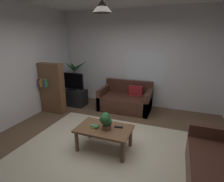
# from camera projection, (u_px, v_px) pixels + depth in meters

# --- Properties ---
(floor) EXTENTS (4.86, 4.90, 0.02)m
(floor) POSITION_uv_depth(u_px,v_px,m) (107.00, 146.00, 3.46)
(floor) COLOR brown
(floor) RESTS_ON ground
(rug) EXTENTS (3.16, 2.70, 0.01)m
(rug) POSITION_uv_depth(u_px,v_px,m) (103.00, 152.00, 3.28)
(rug) COLOR beige
(rug) RESTS_ON ground
(wall_back) EXTENTS (4.98, 0.06, 2.87)m
(wall_back) POSITION_uv_depth(u_px,v_px,m) (138.00, 59.00, 5.26)
(wall_back) COLOR silver
(wall_back) RESTS_ON ground
(wall_left) EXTENTS (0.06, 4.90, 2.87)m
(wall_left) POSITION_uv_depth(u_px,v_px,m) (4.00, 67.00, 3.88)
(wall_left) COLOR silver
(wall_left) RESTS_ON ground
(window_pane) EXTENTS (1.17, 0.01, 1.00)m
(window_pane) POSITION_uv_depth(u_px,v_px,m) (144.00, 68.00, 5.24)
(window_pane) COLOR white
(couch_under_window) EXTENTS (1.47, 0.89, 0.82)m
(couch_under_window) POSITION_uv_depth(u_px,v_px,m) (126.00, 100.00, 5.19)
(couch_under_window) COLOR #47281E
(couch_under_window) RESTS_ON ground
(coffee_table) EXTENTS (1.01, 0.63, 0.44)m
(coffee_table) POSITION_uv_depth(u_px,v_px,m) (104.00, 131.00, 3.28)
(coffee_table) COLOR brown
(coffee_table) RESTS_ON ground
(book_on_table_0) EXTENTS (0.16, 0.14, 0.03)m
(book_on_table_0) POSITION_uv_depth(u_px,v_px,m) (95.00, 127.00, 3.26)
(book_on_table_0) COLOR gold
(book_on_table_0) RESTS_ON coffee_table
(book_on_table_1) EXTENTS (0.16, 0.11, 0.02)m
(book_on_table_1) POSITION_uv_depth(u_px,v_px,m) (95.00, 126.00, 3.26)
(book_on_table_1) COLOR #387247
(book_on_table_1) RESTS_ON coffee_table
(remote_on_table_0) EXTENTS (0.16, 0.07, 0.02)m
(remote_on_table_0) POSITION_uv_depth(u_px,v_px,m) (119.00, 127.00, 3.27)
(remote_on_table_0) COLOR black
(remote_on_table_0) RESTS_ON coffee_table
(potted_plant_on_table) EXTENTS (0.22, 0.21, 0.32)m
(potted_plant_on_table) POSITION_uv_depth(u_px,v_px,m) (106.00, 120.00, 3.18)
(potted_plant_on_table) COLOR brown
(potted_plant_on_table) RESTS_ON coffee_table
(tv_stand) EXTENTS (0.90, 0.44, 0.50)m
(tv_stand) POSITION_uv_depth(u_px,v_px,m) (72.00, 97.00, 5.55)
(tv_stand) COLOR black
(tv_stand) RESTS_ON ground
(tv) EXTENTS (0.86, 0.16, 0.53)m
(tv) POSITION_uv_depth(u_px,v_px,m) (71.00, 81.00, 5.38)
(tv) COLOR black
(tv) RESTS_ON tv_stand
(potted_palm_corner) EXTENTS (0.85, 0.85, 1.38)m
(potted_palm_corner) POSITION_uv_depth(u_px,v_px,m) (76.00, 83.00, 5.90)
(potted_palm_corner) COLOR beige
(potted_palm_corner) RESTS_ON ground
(bookshelf_corner) EXTENTS (0.70, 0.31, 1.40)m
(bookshelf_corner) POSITION_uv_depth(u_px,v_px,m) (52.00, 88.00, 4.87)
(bookshelf_corner) COLOR brown
(bookshelf_corner) RESTS_ON ground
(pendant_lamp) EXTENTS (0.31, 0.31, 0.45)m
(pendant_lamp) POSITION_uv_depth(u_px,v_px,m) (102.00, 6.00, 2.66)
(pendant_lamp) COLOR black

